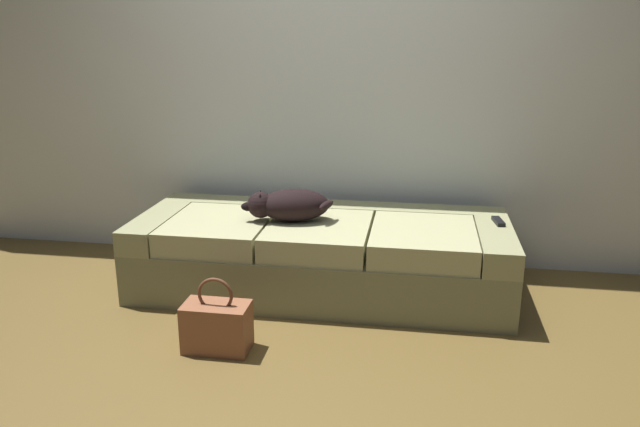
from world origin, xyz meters
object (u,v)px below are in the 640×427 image
Objects in this scene: couch at (321,255)px; dog_dark at (288,205)px; tv_remote at (498,221)px; handbag at (217,326)px.

dog_dark reaches higher than couch.
couch is at bearing 176.47° from tv_remote.
dog_dark reaches higher than tv_remote.
couch is 14.50× the size of tv_remote.
tv_remote reaches higher than couch.
handbag is at bearing -104.78° from dog_dark.
couch reaches higher than handbag.
handbag is (-1.40, -0.90, -0.32)m from tv_remote.
couch is 4.05× the size of dog_dark.
tv_remote is (1.01, 0.09, 0.23)m from couch.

